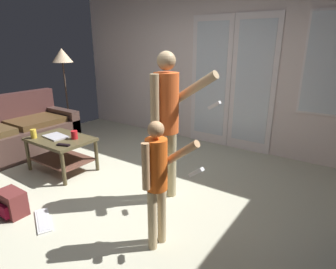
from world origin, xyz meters
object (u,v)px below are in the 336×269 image
at_px(floor_lamp, 62,59).
at_px(loose_keyboard, 43,220).
at_px(coffee_table, 61,147).
at_px(backpack, 12,203).
at_px(cup_near_edge, 34,134).
at_px(person_adult, 167,116).
at_px(person_child, 158,175).
at_px(tv_remote_black, 63,145).
at_px(leather_couch, 9,137).
at_px(laptop_closed, 56,136).
at_px(cup_by_laptop, 74,135).

bearing_deg(floor_lamp, loose_keyboard, -41.85).
height_order(coffee_table, backpack, coffee_table).
bearing_deg(backpack, floor_lamp, 131.77).
bearing_deg(floor_lamp, cup_near_edge, -50.35).
height_order(person_adult, person_child, person_adult).
bearing_deg(coffee_table, person_adult, 7.26).
distance_m(coffee_table, tv_remote_black, 0.37).
height_order(coffee_table, tv_remote_black, tv_remote_black).
distance_m(leather_couch, laptop_closed, 1.11).
relative_size(loose_keyboard, cup_by_laptop, 3.98).
bearing_deg(cup_by_laptop, cup_near_edge, -148.86).
height_order(person_child, loose_keyboard, person_child).
height_order(loose_keyboard, cup_near_edge, cup_near_edge).
height_order(person_child, cup_near_edge, person_child).
relative_size(leather_couch, tv_remote_black, 11.84).
distance_m(loose_keyboard, cup_near_edge, 1.44).
relative_size(person_child, laptop_closed, 3.40).
bearing_deg(tv_remote_black, coffee_table, 133.00).
distance_m(coffee_table, backpack, 1.12).
bearing_deg(coffee_table, person_child, -13.44).
bearing_deg(floor_lamp, backpack, -48.23).
distance_m(coffee_table, floor_lamp, 2.19).
height_order(floor_lamp, cup_near_edge, floor_lamp).
height_order(cup_near_edge, tv_remote_black, cup_near_edge).
distance_m(person_child, backpack, 1.71).
relative_size(person_child, backpack, 3.72).
height_order(leather_couch, floor_lamp, floor_lamp).
xyz_separation_m(floor_lamp, loose_keyboard, (2.34, -2.09, -1.42)).
relative_size(leather_couch, backpack, 6.55).
bearing_deg(tv_remote_black, person_adult, -3.10).
distance_m(person_adult, cup_near_edge, 2.03).
xyz_separation_m(person_child, cup_near_edge, (-2.32, 0.28, -0.15)).
bearing_deg(cup_by_laptop, coffee_table, -154.54).
xyz_separation_m(person_child, backpack, (-1.54, -0.49, -0.56)).
xyz_separation_m(coffee_table, cup_near_edge, (-0.29, -0.20, 0.19)).
height_order(person_child, tv_remote_black, person_child).
relative_size(loose_keyboard, cup_near_edge, 3.66).
bearing_deg(cup_near_edge, backpack, -44.68).
relative_size(floor_lamp, backpack, 5.30).
relative_size(person_child, cup_by_laptop, 10.10).
relative_size(person_child, floor_lamp, 0.70).
xyz_separation_m(coffee_table, laptop_closed, (-0.08, -0.01, 0.14)).
bearing_deg(floor_lamp, leather_couch, -77.59).
bearing_deg(leather_couch, tv_remote_black, -1.63).
xyz_separation_m(leather_couch, coffee_table, (1.17, 0.12, 0.04)).
bearing_deg(coffee_table, backpack, -63.27).
bearing_deg(laptop_closed, floor_lamp, 143.99).
height_order(person_adult, cup_by_laptop, person_adult).
distance_m(leather_couch, backpack, 1.88).
bearing_deg(cup_near_edge, leather_couch, 174.79).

